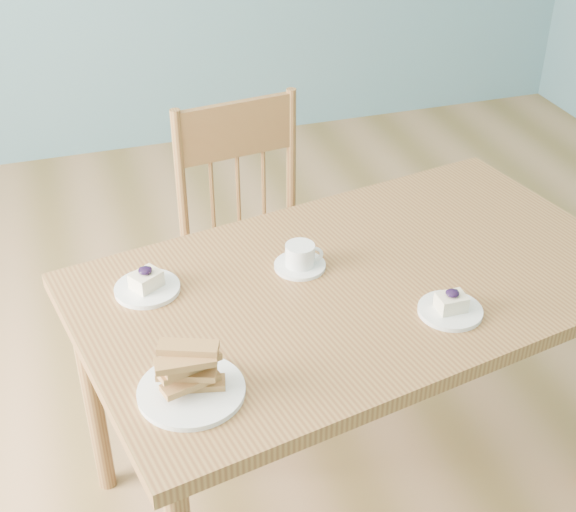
{
  "coord_description": "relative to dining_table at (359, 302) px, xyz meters",
  "views": [
    {
      "loc": [
        -0.52,
        -1.65,
        1.95
      ],
      "look_at": [
        -0.0,
        -0.04,
        0.84
      ],
      "focal_mm": 50.0,
      "sensor_mm": 36.0,
      "label": 1
    }
  ],
  "objects": [
    {
      "name": "dining_table",
      "position": [
        0.0,
        0.0,
        0.0
      ],
      "size": [
        1.56,
        1.07,
        0.77
      ],
      "rotation": [
        0.0,
        0.0,
        0.19
      ],
      "color": "olive",
      "rests_on": "ground"
    },
    {
      "name": "coffee_cup",
      "position": [
        -0.13,
        0.1,
        0.11
      ],
      "size": [
        0.14,
        0.14,
        0.07
      ],
      "rotation": [
        0.0,
        0.0,
        -0.27
      ],
      "color": "white",
      "rests_on": "dining_table"
    },
    {
      "name": "dining_chair",
      "position": [
        -0.1,
        0.64,
        -0.2
      ],
      "size": [
        0.49,
        0.47,
        0.97
      ],
      "rotation": [
        0.0,
        0.0,
        0.13
      ],
      "color": "olive",
      "rests_on": "ground"
    },
    {
      "name": "biscotti_plate",
      "position": [
        -0.5,
        -0.29,
        0.12
      ],
      "size": [
        0.23,
        0.23,
        0.12
      ],
      "rotation": [
        0.0,
        0.0,
        -0.14
      ],
      "color": "white",
      "rests_on": "dining_table"
    },
    {
      "name": "cheesecake_plate_far",
      "position": [
        -0.53,
        0.11,
        0.09
      ],
      "size": [
        0.16,
        0.16,
        0.07
      ],
      "rotation": [
        0.0,
        0.0,
        0.55
      ],
      "color": "white",
      "rests_on": "dining_table"
    },
    {
      "name": "room",
      "position": [
        -0.18,
        0.09,
        0.66
      ],
      "size": [
        5.01,
        5.01,
        2.71
      ],
      "color": "#A9794E",
      "rests_on": "ground"
    },
    {
      "name": "cheesecake_plate_near",
      "position": [
        0.15,
        -0.2,
        0.09
      ],
      "size": [
        0.16,
        0.16,
        0.07
      ],
      "rotation": [
        0.0,
        0.0,
        -0.01
      ],
      "color": "white",
      "rests_on": "dining_table"
    }
  ]
}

